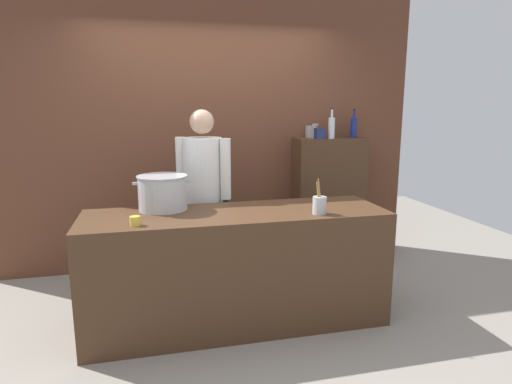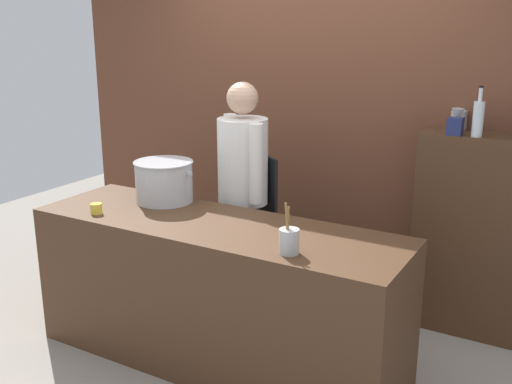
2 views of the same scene
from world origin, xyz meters
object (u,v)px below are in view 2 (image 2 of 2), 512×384
(utensil_crock, at_px, (289,241))
(wine_glass_tall, at_px, (458,115))
(wine_bottle_clear, at_px, (478,118))
(butter_jar, at_px, (96,209))
(spice_tin_navy, at_px, (455,126))
(chef, at_px, (244,185))
(spice_tin_silver, at_px, (459,120))
(stockpot_large, at_px, (164,181))

(utensil_crock, height_order, wine_glass_tall, wine_glass_tall)
(wine_bottle_clear, bearing_deg, butter_jar, -146.37)
(wine_glass_tall, relative_size, spice_tin_navy, 1.42)
(wine_bottle_clear, distance_m, spice_tin_navy, 0.15)
(utensil_crock, height_order, wine_bottle_clear, wine_bottle_clear)
(utensil_crock, relative_size, wine_glass_tall, 1.74)
(chef, distance_m, spice_tin_silver, 1.48)
(chef, height_order, wine_glass_tall, chef)
(utensil_crock, height_order, spice_tin_silver, spice_tin_silver)
(spice_tin_navy, bearing_deg, wine_glass_tall, 96.18)
(spice_tin_silver, bearing_deg, spice_tin_navy, -83.98)
(butter_jar, relative_size, wine_bottle_clear, 0.23)
(stockpot_large, distance_m, wine_glass_tall, 1.93)
(stockpot_large, distance_m, spice_tin_silver, 1.97)
(chef, xyz_separation_m, butter_jar, (-0.56, -0.82, -0.03))
(stockpot_large, xyz_separation_m, spice_tin_navy, (1.62, 0.88, 0.37))
(butter_jar, distance_m, wine_bottle_clear, 2.41)
(wine_bottle_clear, xyz_separation_m, wine_glass_tall, (-0.14, 0.09, -0.01))
(chef, relative_size, spice_tin_silver, 13.21)
(chef, height_order, spice_tin_navy, chef)
(stockpot_large, xyz_separation_m, utensil_crock, (1.12, -0.41, -0.06))
(spice_tin_silver, height_order, spice_tin_navy, spice_tin_silver)
(butter_jar, distance_m, wine_glass_tall, 2.34)
(utensil_crock, bearing_deg, spice_tin_navy, 68.75)
(stockpot_large, bearing_deg, spice_tin_navy, 28.33)
(chef, height_order, utensil_crock, chef)
(stockpot_large, relative_size, spice_tin_navy, 4.08)
(stockpot_large, xyz_separation_m, wine_glass_tall, (1.61, 0.97, 0.43))
(stockpot_large, height_order, wine_bottle_clear, wine_bottle_clear)
(stockpot_large, bearing_deg, wine_bottle_clear, 26.59)
(chef, distance_m, wine_bottle_clear, 1.56)
(chef, bearing_deg, wine_glass_tall, -120.12)
(butter_jar, xyz_separation_m, spice_tin_silver, (1.80, 1.50, 0.48))
(spice_tin_navy, bearing_deg, butter_jar, -144.57)
(wine_bottle_clear, height_order, spice_tin_silver, wine_bottle_clear)
(spice_tin_silver, distance_m, spice_tin_navy, 0.21)
(wine_glass_tall, bearing_deg, spice_tin_navy, -83.82)
(stockpot_large, bearing_deg, spice_tin_silver, 33.99)
(wine_bottle_clear, bearing_deg, chef, -161.14)
(stockpot_large, relative_size, spice_tin_silver, 3.52)
(utensil_crock, distance_m, spice_tin_navy, 1.45)
(chef, bearing_deg, stockpot_large, 83.56)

